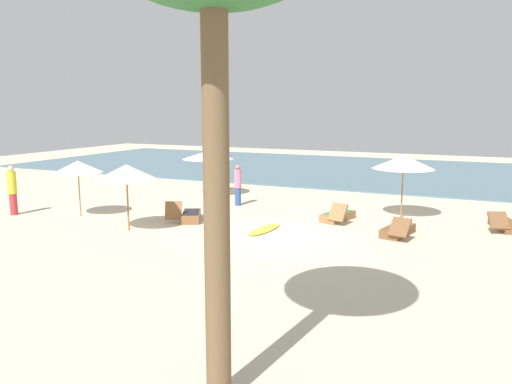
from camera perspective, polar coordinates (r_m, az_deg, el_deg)
ground_plane at (r=15.82m, az=2.83°, el=-4.96°), size 60.00×60.00×0.00m
ocean_water at (r=31.99m, az=14.20°, el=2.24°), size 48.00×16.00×0.06m
umbrella_0 at (r=16.67m, az=-14.37°, el=2.17°), size 2.01×2.01×2.16m
umbrella_1 at (r=22.75m, az=-5.45°, el=4.17°), size 2.29×2.29×2.02m
umbrella_2 at (r=19.42m, az=-19.41°, el=2.70°), size 1.75×1.75×2.04m
umbrella_3 at (r=18.76m, az=16.27°, el=3.27°), size 2.19×2.19×2.28m
lounger_1 at (r=18.03m, az=-7.49°, el=-2.64°), size 1.29×1.72×0.74m
lounger_2 at (r=18.43m, az=26.22°, el=-3.32°), size 1.13×1.80×0.66m
lounger_3 at (r=16.39m, az=15.68°, el=-4.20°), size 0.96×1.78×0.69m
lounger_4 at (r=18.06m, az=9.19°, el=-2.66°), size 1.01×1.75×0.73m
person_0 at (r=20.74m, az=-25.73°, el=0.22°), size 0.44×0.44×1.83m
person_2 at (r=20.48m, az=-2.05°, el=0.83°), size 0.40×0.40×1.67m
surfboard at (r=16.49m, az=0.97°, el=-4.22°), size 0.68×1.89×0.07m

